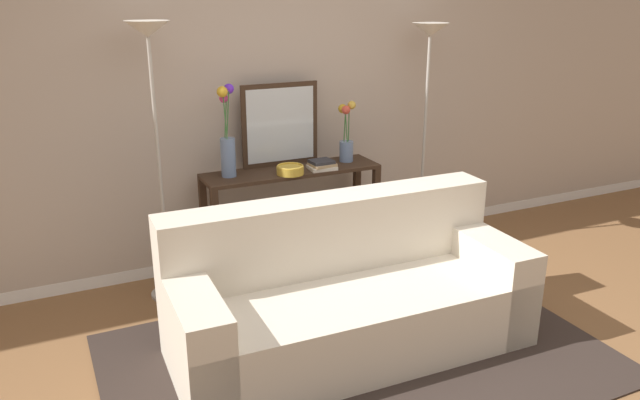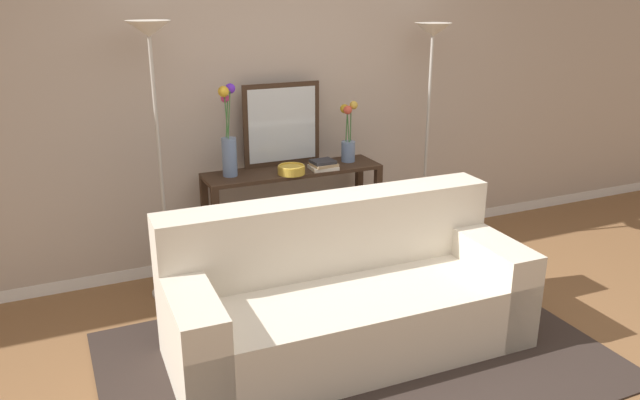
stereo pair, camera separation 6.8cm
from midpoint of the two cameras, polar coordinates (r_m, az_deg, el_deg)
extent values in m
cube|color=brown|center=(3.57, 7.81, -16.71)|extent=(16.00, 16.00, 0.02)
cube|color=white|center=(5.15, -4.54, -4.24)|extent=(12.00, 0.15, 0.09)
cube|color=#B7A899|center=(4.79, -4.97, 11.18)|extent=(12.00, 0.14, 2.68)
cube|color=#332823|center=(3.77, 3.04, -14.21)|extent=(2.84, 1.85, 0.01)
cube|color=beige|center=(3.74, 2.35, -10.83)|extent=(2.12, 0.90, 0.42)
cube|color=beige|center=(3.79, 0.46, -3.01)|extent=(2.10, 0.31, 0.46)
cube|color=beige|center=(3.43, -12.01, -12.42)|extent=(0.26, 0.86, 0.60)
cube|color=beige|center=(4.15, 14.05, -6.86)|extent=(0.26, 0.86, 0.60)
cube|color=#382619|center=(4.61, -3.05, 2.67)|extent=(1.33, 0.36, 0.03)
cube|color=#382619|center=(4.82, -2.92, -4.55)|extent=(1.22, 0.31, 0.01)
cube|color=#382619|center=(4.41, -9.91, -3.81)|extent=(0.05, 0.05, 0.76)
cube|color=#382619|center=(4.87, 4.70, -1.38)|extent=(0.05, 0.05, 0.76)
cube|color=#382619|center=(4.69, -10.94, -2.48)|extent=(0.05, 0.05, 0.76)
cube|color=#382619|center=(5.13, 2.98, -0.30)|extent=(0.05, 0.05, 0.76)
cylinder|color=#B7B2A8|center=(4.59, -14.00, -8.29)|extent=(0.26, 0.26, 0.02)
cylinder|color=#B7B2A8|center=(4.27, -14.93, 2.39)|extent=(0.02, 0.02, 1.75)
cone|color=silver|center=(4.11, -16.03, 14.85)|extent=(0.28, 0.28, 0.10)
cylinder|color=#B7B2A8|center=(5.33, 8.66, -4.01)|extent=(0.26, 0.26, 0.02)
cylinder|color=#B7B2A8|center=(5.06, 9.13, 4.98)|extent=(0.02, 0.02, 1.69)
cone|color=silver|center=(4.93, 9.68, 15.15)|extent=(0.28, 0.28, 0.10)
cube|color=#382619|center=(4.66, -4.09, 6.91)|extent=(0.60, 0.02, 0.62)
cube|color=silver|center=(4.65, -4.05, 6.88)|extent=(0.53, 0.01, 0.55)
cylinder|color=#6B84AD|center=(4.44, -8.85, 3.87)|extent=(0.11, 0.11, 0.28)
cylinder|color=#3D7538|center=(4.40, -9.10, 7.38)|extent=(0.03, 0.01, 0.27)
sphere|color=#D23D85|center=(4.39, -9.27, 9.17)|extent=(0.06, 0.06, 0.06)
cylinder|color=#3D7538|center=(4.36, -9.16, 7.67)|extent=(0.02, 0.02, 0.33)
sphere|color=gold|center=(4.32, -9.42, 9.77)|extent=(0.08, 0.08, 0.08)
cylinder|color=#3D7538|center=(4.38, -8.90, 7.81)|extent=(0.03, 0.05, 0.34)
sphere|color=#6028D7|center=(4.37, -8.81, 10.05)|extent=(0.07, 0.07, 0.07)
cylinder|color=#6B84AD|center=(4.81, 2.02, 4.49)|extent=(0.11, 0.11, 0.16)
cylinder|color=#3D7538|center=(4.76, 2.24, 7.04)|extent=(0.02, 0.04, 0.28)
sphere|color=gold|center=(4.73, 2.51, 8.69)|extent=(0.06, 0.06, 0.06)
cylinder|color=#3D7538|center=(4.74, 2.00, 6.82)|extent=(0.02, 0.02, 0.25)
sphere|color=#D34A38|center=(4.70, 1.97, 8.26)|extent=(0.07, 0.07, 0.07)
cylinder|color=#3D7538|center=(4.77, 1.87, 6.88)|extent=(0.02, 0.02, 0.25)
sphere|color=gold|center=(4.75, 1.67, 8.37)|extent=(0.07, 0.07, 0.07)
cylinder|color=gold|center=(4.48, -3.19, 2.74)|extent=(0.20, 0.20, 0.05)
torus|color=gold|center=(4.47, -3.19, 3.12)|extent=(0.19, 0.19, 0.01)
cube|color=silver|center=(4.60, -0.25, 3.01)|extent=(0.20, 0.17, 0.03)
cube|color=tan|center=(4.59, -0.20, 3.27)|extent=(0.18, 0.16, 0.02)
cube|color=#2D2D33|center=(4.59, -0.29, 3.54)|extent=(0.17, 0.15, 0.02)
cube|color=gold|center=(4.71, -8.83, -6.63)|extent=(0.04, 0.14, 0.10)
cube|color=#1E7075|center=(4.72, -8.26, -6.41)|extent=(0.05, 0.14, 0.13)
cube|color=tan|center=(4.73, -7.65, -6.37)|extent=(0.05, 0.13, 0.11)
cube|color=#2D2D33|center=(4.75, -7.04, -6.23)|extent=(0.05, 0.15, 0.12)
cube|color=#BC3328|center=(4.76, -6.40, -6.17)|extent=(0.06, 0.15, 0.11)
cube|color=slate|center=(4.78, -5.78, -5.95)|extent=(0.04, 0.16, 0.13)
cube|color=navy|center=(4.79, -5.24, -5.94)|extent=(0.04, 0.15, 0.11)
cube|color=silver|center=(4.80, -4.85, -5.84)|extent=(0.02, 0.13, 0.12)
camera|label=1|loc=(0.03, -90.48, -0.16)|focal=34.89mm
camera|label=2|loc=(0.03, 89.52, 0.16)|focal=34.89mm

